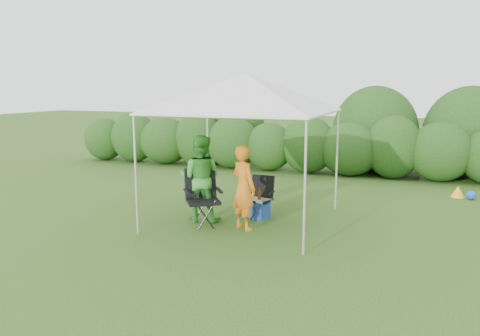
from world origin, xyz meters
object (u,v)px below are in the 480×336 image
(chair_left, at_px, (202,193))
(woman, at_px, (200,178))
(canopy, at_px, (246,93))
(man, at_px, (244,188))
(chair_right, at_px, (261,194))
(cooler, at_px, (257,208))

(chair_left, bearing_deg, woman, 85.42)
(canopy, distance_m, man, 1.78)
(chair_right, height_order, man, man)
(chair_left, distance_m, woman, 0.36)
(cooler, bearing_deg, chair_left, -119.05)
(canopy, bearing_deg, man, -73.99)
(cooler, bearing_deg, woman, -132.57)
(canopy, relative_size, chair_left, 2.91)
(canopy, distance_m, chair_right, 2.02)
(woman, relative_size, cooler, 3.04)
(man, bearing_deg, canopy, -41.89)
(chair_right, relative_size, man, 0.54)
(chair_left, bearing_deg, chair_right, 8.72)
(chair_right, xyz_separation_m, chair_left, (-0.88, -0.87, 0.13))
(chair_left, xyz_separation_m, man, (0.84, -0.01, 0.18))
(chair_right, xyz_separation_m, man, (-0.04, -0.88, 0.31))
(chair_right, relative_size, chair_left, 0.79)
(chair_right, bearing_deg, chair_left, -133.51)
(canopy, relative_size, man, 1.99)
(chair_left, relative_size, woman, 0.63)
(canopy, distance_m, cooler, 2.28)
(man, bearing_deg, chair_left, 31.66)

